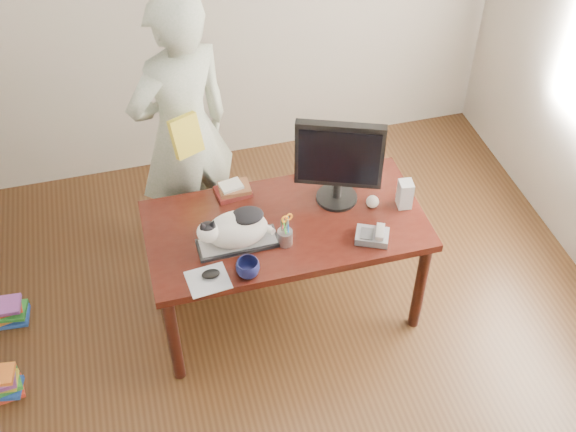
# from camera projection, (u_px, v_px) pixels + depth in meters

# --- Properties ---
(room) EXTENTS (4.50, 4.50, 4.50)m
(room) POSITION_uv_depth(u_px,v_px,m) (319.00, 218.00, 3.29)
(room) COLOR black
(room) RESTS_ON ground
(desk) EXTENTS (1.60, 0.80, 0.75)m
(desk) POSITION_uv_depth(u_px,v_px,m) (282.00, 232.00, 4.29)
(desk) COLOR black
(desk) RESTS_ON ground
(keyboard) EXTENTS (0.45, 0.18, 0.03)m
(keyboard) POSITION_uv_depth(u_px,v_px,m) (238.00, 243.00, 4.00)
(keyboard) COLOR black
(keyboard) RESTS_ON desk
(cat) EXTENTS (0.44, 0.23, 0.25)m
(cat) POSITION_uv_depth(u_px,v_px,m) (235.00, 229.00, 3.91)
(cat) COLOR white
(cat) RESTS_ON keyboard
(monitor) EXTENTS (0.48, 0.32, 0.56)m
(monitor) POSITION_uv_depth(u_px,v_px,m) (339.00, 159.00, 4.04)
(monitor) COLOR black
(monitor) RESTS_ON desk
(pen_cup) EXTENTS (0.11, 0.11, 0.21)m
(pen_cup) POSITION_uv_depth(u_px,v_px,m) (285.00, 236.00, 3.97)
(pen_cup) COLOR gray
(pen_cup) RESTS_ON desk
(mousepad) EXTENTS (0.24, 0.22, 0.00)m
(mousepad) POSITION_uv_depth(u_px,v_px,m) (208.00, 280.00, 3.81)
(mousepad) COLOR silver
(mousepad) RESTS_ON desk
(mouse) EXTENTS (0.10, 0.07, 0.04)m
(mouse) POSITION_uv_depth(u_px,v_px,m) (211.00, 274.00, 3.82)
(mouse) COLOR black
(mouse) RESTS_ON mousepad
(coffee_mug) EXTENTS (0.17, 0.17, 0.10)m
(coffee_mug) POSITION_uv_depth(u_px,v_px,m) (248.00, 268.00, 3.81)
(coffee_mug) COLOR #0D1037
(coffee_mug) RESTS_ON desk
(phone) EXTENTS (0.22, 0.20, 0.08)m
(phone) POSITION_uv_depth(u_px,v_px,m) (373.00, 236.00, 4.01)
(phone) COLOR #5E5E62
(phone) RESTS_ON desk
(speaker) EXTENTS (0.09, 0.10, 0.17)m
(speaker) POSITION_uv_depth(u_px,v_px,m) (405.00, 194.00, 4.17)
(speaker) COLOR #AAAAAD
(speaker) RESTS_ON desk
(baseball) EXTENTS (0.07, 0.07, 0.07)m
(baseball) POSITION_uv_depth(u_px,v_px,m) (373.00, 202.00, 4.20)
(baseball) COLOR beige
(baseball) RESTS_ON desk
(book_stack) EXTENTS (0.22, 0.17, 0.08)m
(book_stack) POSITION_uv_depth(u_px,v_px,m) (233.00, 190.00, 4.28)
(book_stack) COLOR #4E1514
(book_stack) RESTS_ON desk
(calculator) EXTENTS (0.23, 0.26, 0.06)m
(calculator) POSITION_uv_depth(u_px,v_px,m) (355.00, 168.00, 4.43)
(calculator) COLOR #5E5E62
(calculator) RESTS_ON desk
(person) EXTENTS (0.81, 0.68, 1.88)m
(person) POSITION_uv_depth(u_px,v_px,m) (183.00, 134.00, 4.42)
(person) COLOR silver
(person) RESTS_ON ground
(held_book) EXTENTS (0.20, 0.17, 0.25)m
(held_book) POSITION_uv_depth(u_px,v_px,m) (186.00, 136.00, 4.22)
(held_book) COLOR gold
(held_book) RESTS_ON person
(book_pile_b) EXTENTS (0.26, 0.20, 0.15)m
(book_pile_b) POSITION_uv_depth(u_px,v_px,m) (7.00, 312.00, 4.52)
(book_pile_b) COLOR #193E9B
(book_pile_b) RESTS_ON ground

